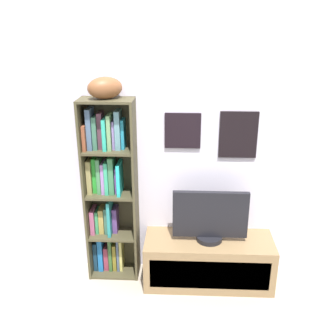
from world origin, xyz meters
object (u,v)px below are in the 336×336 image
object	(u,v)px
football	(105,88)
tv_stand	(208,261)
bookshelf	(108,191)
television	(210,217)

from	to	relation	value
football	tv_stand	xyz separation A→B (m)	(0.84, -0.09, -1.47)
bookshelf	football	distance (m)	0.88
bookshelf	tv_stand	size ratio (longest dim) A/B	1.46
bookshelf	tv_stand	world-z (taller)	bookshelf
tv_stand	bookshelf	bearing A→B (deg)	172.10
bookshelf	football	bearing A→B (deg)	-46.36
football	television	distance (m)	1.34
bookshelf	football	xyz separation A→B (m)	(0.03, -0.03, 0.88)
tv_stand	football	bearing A→B (deg)	173.92
bookshelf	television	distance (m)	0.89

